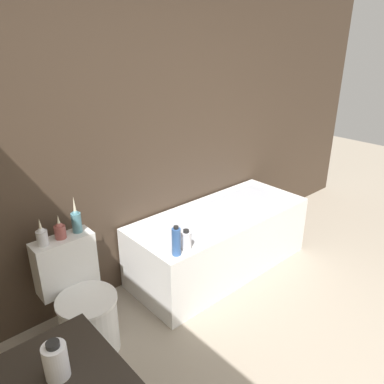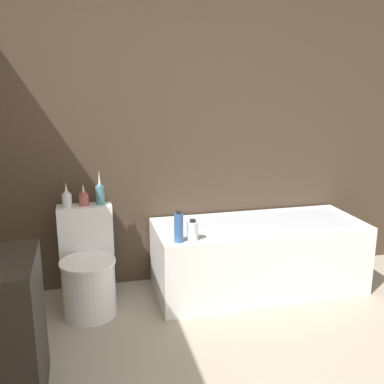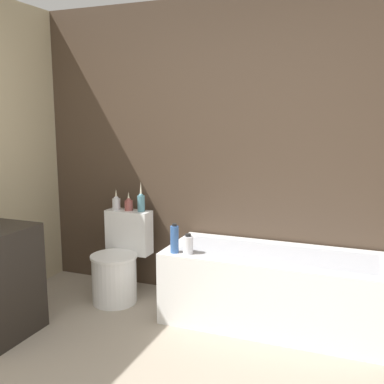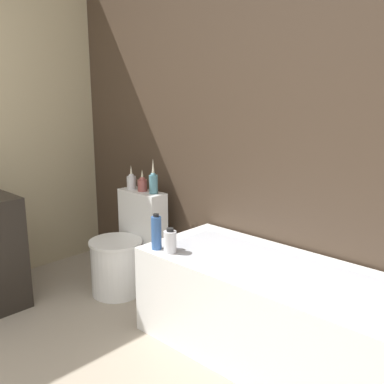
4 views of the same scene
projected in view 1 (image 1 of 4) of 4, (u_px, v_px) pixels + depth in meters
The scene contains 9 objects.
wall_back_tiled at pixel (130, 136), 2.93m from camera, with size 6.40×0.06×2.60m.
bathtub at pixel (220, 240), 3.44m from camera, with size 1.70×0.70×0.57m.
toilet at pixel (82, 305), 2.57m from camera, with size 0.41×0.56×0.77m.
soap_bottle_glass at pixel (56, 361), 1.42m from camera, with size 0.09×0.09×0.17m.
vase_gold at pixel (42, 236), 2.42m from camera, with size 0.07×0.07×0.19m.
vase_silver at pixel (60, 230), 2.51m from camera, with size 0.08×0.08×0.17m.
vase_bronze at pixel (76, 220), 2.57m from camera, with size 0.07×0.07×0.27m.
shampoo_bottle_tall at pixel (176, 241), 2.66m from camera, with size 0.06×0.06×0.23m.
shampoo_bottle_short at pixel (186, 240), 2.75m from camera, with size 0.08×0.08×0.16m.
Camera 1 is at (-1.54, -0.21, 2.04)m, focal length 35.00 mm.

